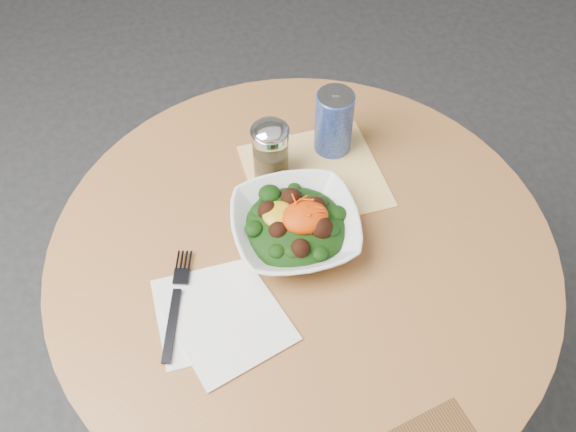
{
  "coord_description": "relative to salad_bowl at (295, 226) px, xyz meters",
  "views": [
    {
      "loc": [
        -0.19,
        -0.6,
        1.69
      ],
      "look_at": [
        -0.02,
        0.03,
        0.81
      ],
      "focal_mm": 40.0,
      "sensor_mm": 36.0,
      "label": 1
    }
  ],
  "objects": [
    {
      "name": "beverage_can",
      "position": [
        0.13,
        0.19,
        0.04
      ],
      "size": [
        0.07,
        0.07,
        0.14
      ],
      "color": "navy",
      "rests_on": "table"
    },
    {
      "name": "ground",
      "position": [
        0.0,
        -0.03,
        -0.78
      ],
      "size": [
        6.0,
        6.0,
        0.0
      ],
      "primitive_type": "plane",
      "color": "#2B2B2E",
      "rests_on": "ground"
    },
    {
      "name": "cloth_napkin",
      "position": [
        0.07,
        0.13,
        -0.03
      ],
      "size": [
        0.26,
        0.24,
        0.0
      ],
      "primitive_type": "cube",
      "rotation": [
        0.0,
        0.0,
        0.03
      ],
      "color": "#FFA50D",
      "rests_on": "table"
    },
    {
      "name": "spice_shaker",
      "position": [
        -0.01,
        0.16,
        0.03
      ],
      "size": [
        0.07,
        0.07,
        0.13
      ],
      "color": "silver",
      "rests_on": "table"
    },
    {
      "name": "table",
      "position": [
        0.0,
        -0.03,
        -0.23
      ],
      "size": [
        0.9,
        0.9,
        0.75
      ],
      "color": "black",
      "rests_on": "ground"
    },
    {
      "name": "fork",
      "position": [
        -0.23,
        -0.08,
        -0.03
      ],
      "size": [
        0.08,
        0.21,
        0.0
      ],
      "color": "black",
      "rests_on": "table"
    },
    {
      "name": "salad_bowl",
      "position": [
        0.0,
        0.0,
        0.0
      ],
      "size": [
        0.23,
        0.23,
        0.08
      ],
      "color": "white",
      "rests_on": "table"
    },
    {
      "name": "paper_napkins",
      "position": [
        -0.16,
        -0.13,
        -0.03
      ],
      "size": [
        0.22,
        0.22,
        0.0
      ],
      "color": "white",
      "rests_on": "table"
    }
  ]
}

